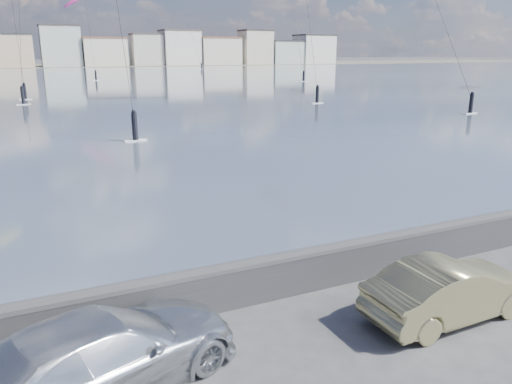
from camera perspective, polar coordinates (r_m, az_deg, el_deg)
ground at (r=9.56m, az=5.04°, el=-19.72°), size 700.00×700.00×0.00m
bay_water at (r=98.41m, az=-23.21°, el=11.41°), size 500.00×177.00×0.00m
far_shore_strip at (r=206.78m, az=-24.64°, el=12.96°), size 500.00×60.00×0.00m
seawall at (r=11.34m, az=-1.82°, el=-10.14°), size 400.00×0.36×1.08m
far_buildings at (r=192.74m, az=-24.36°, el=14.68°), size 240.79×13.26×14.60m
car_silver at (r=9.01m, az=-17.28°, el=-17.38°), size 5.33×3.56×1.43m
car_champagne at (r=11.58m, az=21.34°, el=-10.36°), size 3.95×1.44×1.29m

